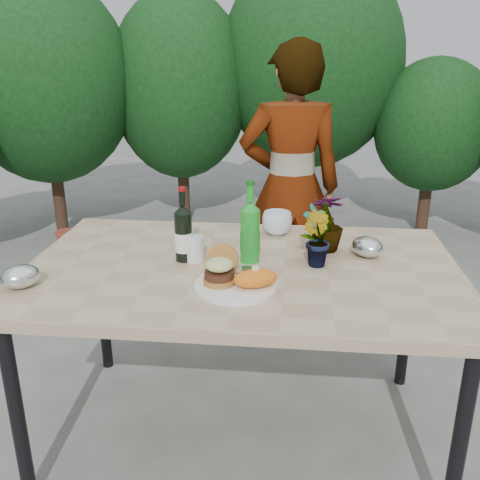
# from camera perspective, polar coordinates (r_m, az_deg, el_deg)

# --- Properties ---
(ground) EXTENTS (80.00, 80.00, 0.00)m
(ground) POSITION_cam_1_polar(r_m,az_deg,el_deg) (2.38, 0.21, -19.67)
(ground) COLOR #60605C
(ground) RESTS_ON ground
(patio_table) EXTENTS (1.60, 1.00, 0.75)m
(patio_table) POSITION_cam_1_polar(r_m,az_deg,el_deg) (2.01, 0.23, -4.26)
(patio_table) COLOR tan
(patio_table) RESTS_ON ground
(shrub_hedge) EXTENTS (6.76, 5.23, 2.29)m
(shrub_hedge) POSITION_cam_1_polar(r_m,az_deg,el_deg) (3.61, 3.97, 14.12)
(shrub_hedge) COLOR #382316
(shrub_hedge) RESTS_ON ground
(dinner_plate) EXTENTS (0.28, 0.28, 0.01)m
(dinner_plate) POSITION_cam_1_polar(r_m,az_deg,el_deg) (1.80, -0.47, -4.90)
(dinner_plate) COLOR white
(dinner_plate) RESTS_ON patio_table
(burger_stack) EXTENTS (0.11, 0.16, 0.11)m
(burger_stack) POSITION_cam_1_polar(r_m,az_deg,el_deg) (1.81, -2.14, -3.05)
(burger_stack) COLOR #B7722D
(burger_stack) RESTS_ON dinner_plate
(sweet_potato) EXTENTS (0.17, 0.12, 0.06)m
(sweet_potato) POSITION_cam_1_polar(r_m,az_deg,el_deg) (1.76, 1.66, -4.13)
(sweet_potato) COLOR orange
(sweet_potato) RESTS_ON dinner_plate
(grilled_veg) EXTENTS (0.08, 0.05, 0.03)m
(grilled_veg) POSITION_cam_1_polar(r_m,az_deg,el_deg) (1.88, 0.36, -3.19)
(grilled_veg) COLOR olive
(grilled_veg) RESTS_ON dinner_plate
(wine_bottle) EXTENTS (0.07, 0.07, 0.28)m
(wine_bottle) POSITION_cam_1_polar(r_m,az_deg,el_deg) (2.01, -6.05, 0.64)
(wine_bottle) COLOR black
(wine_bottle) RESTS_ON patio_table
(sparkling_water) EXTENTS (0.08, 0.08, 0.31)m
(sparkling_water) POSITION_cam_1_polar(r_m,az_deg,el_deg) (1.99, 1.08, 0.80)
(sparkling_water) COLOR #1B9724
(sparkling_water) RESTS_ON patio_table
(plastic_cup) EXTENTS (0.07, 0.07, 0.09)m
(plastic_cup) POSITION_cam_1_polar(r_m,az_deg,el_deg) (2.02, -4.89, -0.94)
(plastic_cup) COLOR silver
(plastic_cup) RESTS_ON patio_table
(seedling_left) EXTENTS (0.13, 0.13, 0.21)m
(seedling_left) POSITION_cam_1_polar(r_m,az_deg,el_deg) (2.03, 8.08, 0.80)
(seedling_left) COLOR #21571D
(seedling_left) RESTS_ON patio_table
(seedling_mid) EXTENTS (0.14, 0.14, 0.20)m
(seedling_mid) POSITION_cam_1_polar(r_m,az_deg,el_deg) (1.98, 8.10, 0.08)
(seedling_mid) COLOR #2D6121
(seedling_mid) RESTS_ON patio_table
(seedling_right) EXTENTS (0.14, 0.14, 0.23)m
(seedling_right) POSITION_cam_1_polar(r_m,az_deg,el_deg) (2.13, 9.28, 1.84)
(seedling_right) COLOR #23571E
(seedling_right) RESTS_ON patio_table
(blue_bowl) EXTENTS (0.13, 0.13, 0.10)m
(blue_bowl) POSITION_cam_1_polar(r_m,az_deg,el_deg) (2.31, 3.97, 1.81)
(blue_bowl) COLOR white
(blue_bowl) RESTS_ON patio_table
(foil_packet_left) EXTENTS (0.17, 0.17, 0.08)m
(foil_packet_left) POSITION_cam_1_polar(r_m,az_deg,el_deg) (1.94, -22.39, -3.62)
(foil_packet_left) COLOR silver
(foil_packet_left) RESTS_ON patio_table
(foil_packet_right) EXTENTS (0.17, 0.17, 0.08)m
(foil_packet_right) POSITION_cam_1_polar(r_m,az_deg,el_deg) (2.12, 13.42, -0.71)
(foil_packet_right) COLOR silver
(foil_packet_right) RESTS_ON patio_table
(person) EXTENTS (0.62, 0.45, 1.56)m
(person) POSITION_cam_1_polar(r_m,az_deg,el_deg) (2.98, 5.39, 5.56)
(person) COLOR #A76753
(person) RESTS_ON ground
(terracotta_pot) EXTENTS (0.17, 0.17, 0.14)m
(terracotta_pot) POSITION_cam_1_polar(r_m,az_deg,el_deg) (4.48, -17.96, 0.11)
(terracotta_pot) COLOR #A63D2A
(terracotta_pot) RESTS_ON ground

